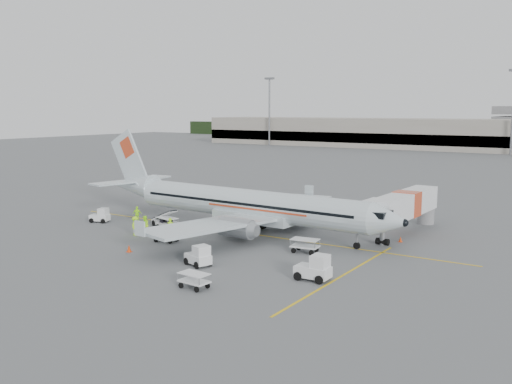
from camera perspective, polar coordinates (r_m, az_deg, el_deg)
ground at (r=55.64m, az=-1.12°, el=-4.12°), size 360.00×360.00×0.00m
stripe_lead at (r=55.64m, az=-1.12°, el=-4.12°), size 44.00×0.20×0.01m
stripe_cross at (r=42.22m, az=8.67°, el=-8.26°), size 0.20×20.00×0.01m
terminal_west at (r=188.79m, az=11.10°, el=5.87°), size 110.00×22.00×9.00m
mast_west at (r=191.47m, az=1.35°, el=8.00°), size 3.20×1.20×22.00m
aircraft at (r=55.22m, az=-0.80°, el=0.80°), size 35.81×28.71×9.52m
jet_bridge at (r=56.90m, az=14.78°, el=-2.02°), size 3.46×15.72×4.10m
belt_loader at (r=59.00m, az=-9.06°, el=-2.31°), size 4.76×2.94×2.42m
tug_fore at (r=40.68m, az=5.71°, el=-7.47°), size 2.46×1.44×1.88m
tug_mid at (r=44.38m, az=-5.82°, el=-6.28°), size 2.43×1.85×1.66m
tug_aft at (r=63.04m, az=-15.37°, el=-2.24°), size 2.24×1.74×1.52m
cart_loaded_a at (r=58.13m, az=-8.90°, el=-3.09°), size 2.52×1.85×1.18m
cart_loaded_b at (r=52.54m, az=-8.96°, el=-4.34°), size 2.33×1.58×1.13m
cart_empty_a at (r=38.98m, az=-6.20°, el=-8.80°), size 2.15×1.37×1.08m
cart_empty_b at (r=48.23m, az=4.92°, el=-5.37°), size 2.43×1.63×1.19m
cone_nose at (r=53.50m, az=14.25°, el=-4.59°), size 0.33×0.33×0.54m
cone_port at (r=71.27m, az=4.99°, el=-1.13°), size 0.41×0.41×0.67m
cone_stbd at (r=49.50m, az=-12.58°, el=-5.51°), size 0.40×0.40×0.65m
crew_a at (r=54.18m, az=-8.56°, el=-3.56°), size 0.80×0.69×1.85m
crew_b at (r=56.02m, az=-11.04°, el=-3.26°), size 1.09×1.10×1.79m
crew_c at (r=55.55m, az=-11.98°, el=-3.34°), size 1.14×1.39×1.87m
crew_d at (r=62.45m, az=-11.79°, el=-2.16°), size 1.04×0.78×1.64m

